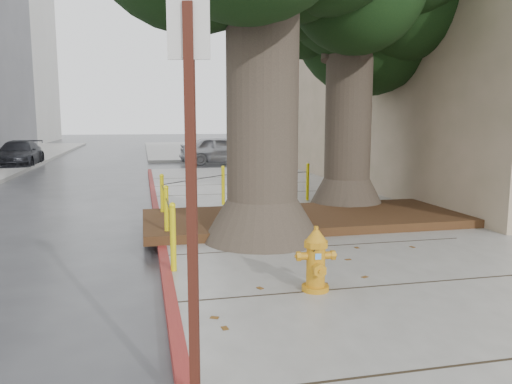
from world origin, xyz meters
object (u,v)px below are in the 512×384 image
Objects in this scene: fire_hydrant at (316,260)px; car_dark at (19,154)px; car_silver at (221,150)px; signpost at (191,186)px; car_red at (385,150)px.

fire_hydrant is 0.19× the size of car_dark.
car_silver reaches higher than fire_hydrant.
signpost is at bearing 170.84° from car_silver.
signpost is 0.68× the size of car_dark.
car_silver reaches higher than car_red.
car_silver reaches higher than car_dark.
car_silver is (3.46, 20.98, -1.06)m from signpost.
fire_hydrant is 0.21× the size of car_red.
car_silver is 1.09× the size of car_red.
car_silver is 8.68m from car_red.
fire_hydrant is at bearing 174.77° from car_silver.
signpost is at bearing -122.81° from fire_hydrant.
car_dark reaches higher than fire_hydrant.
car_silver is at bearing 83.77° from car_red.
signpost is 0.76× the size of car_red.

